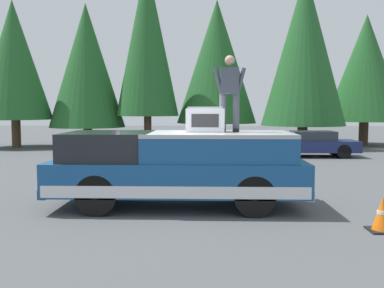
% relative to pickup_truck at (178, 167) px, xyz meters
% --- Properties ---
extents(ground_plane, '(90.00, 90.00, 0.00)m').
position_rel_pickup_truck_xyz_m(ground_plane, '(-0.14, 0.12, -0.87)').
color(ground_plane, '#4C4F51').
extents(pickup_truck, '(2.01, 5.54, 1.65)m').
position_rel_pickup_truck_xyz_m(pickup_truck, '(0.00, 0.00, 0.00)').
color(pickup_truck, navy).
rests_on(pickup_truck, ground).
extents(compressor_unit, '(0.65, 0.84, 0.56)m').
position_rel_pickup_truck_xyz_m(compressor_unit, '(0.18, -0.59, 1.05)').
color(compressor_unit, silver).
rests_on(compressor_unit, pickup_truck).
extents(person_on_truck_bed, '(0.29, 0.72, 1.69)m').
position_rel_pickup_truck_xyz_m(person_on_truck_bed, '(0.23, -1.14, 1.68)').
color(person_on_truck_bed, '#4C515B').
rests_on(person_on_truck_bed, pickup_truck).
extents(parked_car_navy, '(1.64, 4.10, 1.16)m').
position_rel_pickup_truck_xyz_m(parked_car_navy, '(9.96, -5.39, -0.29)').
color(parked_car_navy, navy).
rests_on(parked_car_navy, ground).
extents(traffic_cone, '(0.47, 0.47, 0.62)m').
position_rel_pickup_truck_xyz_m(traffic_cone, '(-1.80, -3.73, -0.58)').
color(traffic_cone, black).
rests_on(traffic_cone, ground).
extents(conifer_far_left, '(4.50, 4.50, 7.67)m').
position_rel_pickup_truck_xyz_m(conifer_far_left, '(16.23, -10.05, 3.66)').
color(conifer_far_left, '#4C3826').
rests_on(conifer_far_left, ground).
extents(conifer_left, '(4.50, 4.50, 9.48)m').
position_rel_pickup_truck_xyz_m(conifer_left, '(13.97, -5.91, 4.49)').
color(conifer_left, '#4C3826').
rests_on(conifer_left, ground).
extents(conifer_center_left, '(4.70, 4.70, 8.53)m').
position_rel_pickup_truck_xyz_m(conifer_center_left, '(15.97, -1.26, 4.04)').
color(conifer_center_left, '#4C3826').
rests_on(conifer_center_left, ground).
extents(conifer_center_right, '(3.53, 3.53, 10.45)m').
position_rel_pickup_truck_xyz_m(conifer_center_right, '(14.73, 2.68, 5.22)').
color(conifer_center_right, '#4C3826').
rests_on(conifer_center_right, ground).
extents(conifer_right, '(4.29, 4.29, 8.14)m').
position_rel_pickup_truck_xyz_m(conifer_right, '(14.95, 6.20, 3.74)').
color(conifer_right, '#4C3826').
rests_on(conifer_right, ground).
extents(conifer_far_right, '(4.03, 4.03, 8.16)m').
position_rel_pickup_truck_xyz_m(conifer_far_right, '(14.11, 10.03, 3.98)').
color(conifer_far_right, '#4C3826').
rests_on(conifer_far_right, ground).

